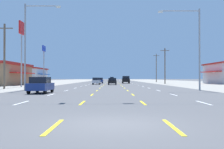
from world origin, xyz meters
TOP-DOWN VIEW (x-y plane):
  - ground_plane at (0.00, 66.00)m, footprint 572.00×572.00m
  - lot_apron_left at (-24.75, 66.00)m, footprint 28.00×440.00m
  - lot_apron_right at (24.75, 66.00)m, footprint 28.00×440.00m
  - lane_markings at (0.00, 104.50)m, footprint 10.64×227.60m
  - signal_span_wire at (-0.19, 11.02)m, footprint 27.32×0.53m
  - hatchback_far_left_nearest at (-6.77, 16.78)m, footprint 1.72×3.90m
  - sedan_center_turn_near at (0.02, 48.80)m, footprint 1.80×4.50m
  - hatchback_inner_left_mid at (-3.54, 51.20)m, footprint 1.72×3.90m
  - hatchback_inner_left_midfar at (-3.33, 63.64)m, footprint 1.72×3.90m
  - suv_inner_right_far at (3.72, 64.05)m, footprint 1.98×4.90m
  - sedan_center_turn_farther at (-0.10, 69.68)m, footprint 1.80×4.50m
  - suv_center_turn_farthest at (-0.06, 125.46)m, footprint 1.98×4.90m
  - storefront_left_row_2 at (-26.92, 76.93)m, footprint 10.56×15.21m
  - pole_sign_left_row_1 at (-14.82, 35.01)m, footprint 0.24×2.13m
  - pole_sign_left_row_2 at (-16.54, 56.01)m, footprint 0.24×2.50m
  - streetlight_left_row_0 at (-9.74, 22.52)m, footprint 4.20×0.26m
  - streetlight_right_row_0 at (9.60, 22.52)m, footprint 4.91×0.26m
  - utility_pole_left_row_0 at (-14.43, 27.18)m, footprint 2.20×0.26m
  - utility_pole_right_row_1 at (12.98, 56.93)m, footprint 2.20×0.26m
  - utility_pole_right_row_2 at (15.51, 84.80)m, footprint 2.20×0.26m

SIDE VIEW (x-z plane):
  - ground_plane at x=0.00m, z-range 0.00..0.00m
  - lot_apron_left at x=-24.75m, z-range 0.00..0.01m
  - lot_apron_right at x=24.75m, z-range 0.00..0.01m
  - lane_markings at x=0.00m, z-range 0.00..0.01m
  - sedan_center_turn_near at x=0.02m, z-range 0.03..1.49m
  - sedan_center_turn_farther at x=-0.10m, z-range 0.03..1.49m
  - hatchback_far_left_nearest at x=-6.77m, z-range 0.01..1.55m
  - hatchback_inner_left_mid at x=-3.54m, z-range 0.01..1.55m
  - hatchback_inner_left_midfar at x=-3.33m, z-range 0.01..1.55m
  - suv_inner_right_far at x=3.72m, z-range 0.04..2.02m
  - suv_center_turn_farthest at x=-0.06m, z-range 0.04..2.02m
  - storefront_left_row_2 at x=-26.92m, z-range 0.02..4.69m
  - utility_pole_left_row_0 at x=-14.43m, z-range 0.19..8.90m
  - utility_pole_right_row_1 at x=12.98m, z-range 0.19..8.99m
  - utility_pole_right_row_2 at x=15.51m, z-range 0.20..10.09m
  - streetlight_right_row_0 at x=9.60m, z-range 0.86..10.38m
  - signal_span_wire at x=-0.19m, z-range 0.68..10.59m
  - streetlight_left_row_0 at x=-9.74m, z-range 0.79..10.88m
  - pole_sign_left_row_2 at x=-16.54m, z-range 2.46..11.72m
  - pole_sign_left_row_1 at x=-14.82m, z-range 2.79..13.46m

